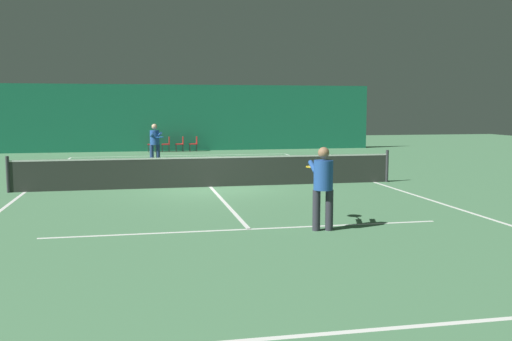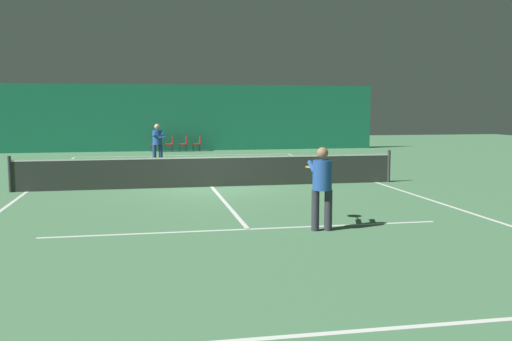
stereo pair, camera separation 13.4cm
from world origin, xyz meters
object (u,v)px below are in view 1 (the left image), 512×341
object	(u,v)px
player_near	(323,182)
courtside_chair_0	(153,143)
tennis_net	(210,171)
courtside_chair_3	(195,143)
player_far	(155,141)
courtside_chair_2	(181,143)
courtside_chair_1	(167,143)

from	to	relation	value
player_near	courtside_chair_0	xyz separation A→B (m)	(-2.83, 21.42, -0.50)
tennis_net	courtside_chair_3	xyz separation A→B (m)	(0.94, 14.66, -0.03)
player_far	courtside_chair_3	bearing A→B (deg)	151.55
tennis_net	courtside_chair_3	distance (m)	14.69
player_near	courtside_chair_2	distance (m)	21.47
courtside_chair_0	player_near	bearing A→B (deg)	7.54
courtside_chair_1	courtside_chair_2	world-z (taller)	same
courtside_chair_2	player_near	bearing A→B (deg)	3.43
courtside_chair_0	courtside_chair_2	xyz separation A→B (m)	(1.55, 0.00, 0.00)
player_near	player_far	size ratio (longest dim) A/B	0.96
courtside_chair_0	courtside_chair_1	xyz separation A→B (m)	(0.78, 0.00, 0.00)
tennis_net	player_far	size ratio (longest dim) A/B	6.77
player_far	player_near	bearing A→B (deg)	1.63
player_near	courtside_chair_0	bearing A→B (deg)	13.46
player_near	courtside_chair_0	world-z (taller)	player_near
courtside_chair_1	courtside_chair_2	distance (m)	0.78
tennis_net	courtside_chair_3	size ratio (longest dim) A/B	14.29
player_far	courtside_chair_0	distance (m)	7.34
tennis_net	courtside_chair_0	xyz separation A→B (m)	(-1.39, 14.66, -0.03)
player_far	courtside_chair_2	bearing A→B (deg)	157.18
courtside_chair_2	courtside_chair_0	bearing A→B (deg)	-90.00
courtside_chair_1	courtside_chair_2	bearing A→B (deg)	90.00
courtside_chair_1	courtside_chair_2	size ratio (longest dim) A/B	1.00
courtside_chair_0	courtside_chair_3	bearing A→B (deg)	90.00
tennis_net	player_far	xyz separation A→B (m)	(-1.48, 7.34, 0.52)
player_near	courtside_chair_2	world-z (taller)	player_near
courtside_chair_0	courtside_chair_1	world-z (taller)	same
player_far	courtside_chair_2	xyz separation A→B (m)	(1.65, 7.32, -0.55)
player_far	courtside_chair_1	xyz separation A→B (m)	(0.87, 7.32, -0.55)
courtside_chair_0	courtside_chair_2	bearing A→B (deg)	90.00
player_far	courtside_chair_3	world-z (taller)	player_far
courtside_chair_0	courtside_chair_3	distance (m)	2.33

